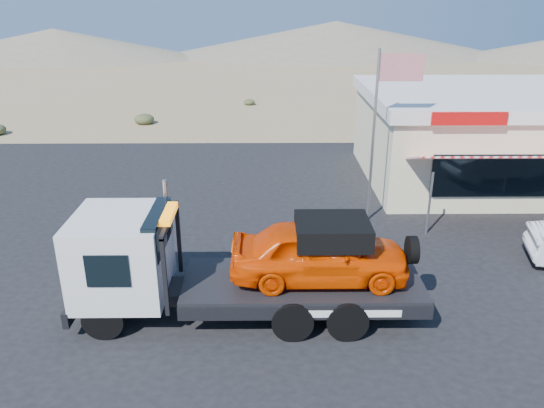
{
  "coord_description": "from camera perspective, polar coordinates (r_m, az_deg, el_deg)",
  "views": [
    {
      "loc": [
        1.06,
        -13.09,
        7.72
      ],
      "look_at": [
        1.22,
        2.37,
        1.5
      ],
      "focal_mm": 35.0,
      "sensor_mm": 36.0,
      "label": 1
    }
  ],
  "objects": [
    {
      "name": "tow_truck",
      "position": [
        13.2,
        -3.55,
        -6.07
      ],
      "size": [
        8.54,
        2.53,
        2.85
      ],
      "color": "black",
      "rests_on": "asphalt_lot"
    },
    {
      "name": "ground",
      "position": [
        15.23,
        -4.54,
        -8.61
      ],
      "size": [
        120.0,
        120.0,
        0.0
      ],
      "primitive_type": "plane",
      "color": "#987F56",
      "rests_on": "ground"
    },
    {
      "name": "flagpole",
      "position": [
        18.44,
        11.71,
        9.08
      ],
      "size": [
        1.55,
        0.1,
        6.0
      ],
      "color": "#99999E",
      "rests_on": "asphalt_lot"
    },
    {
      "name": "distant_hills",
      "position": [
        69.33,
        -9.99,
        16.79
      ],
      "size": [
        126.0,
        48.0,
        4.2
      ],
      "color": "#726B59",
      "rests_on": "ground"
    },
    {
      "name": "jerky_store",
      "position": [
        24.67,
        22.11,
        6.88
      ],
      "size": [
        10.4,
        9.97,
        3.9
      ],
      "color": "beige",
      "rests_on": "asphalt_lot"
    },
    {
      "name": "asphalt_lot",
      "position": [
        17.86,
        2.5,
        -3.67
      ],
      "size": [
        32.0,
        24.0,
        0.02
      ],
      "primitive_type": "cube",
      "color": "black",
      "rests_on": "ground"
    }
  ]
}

